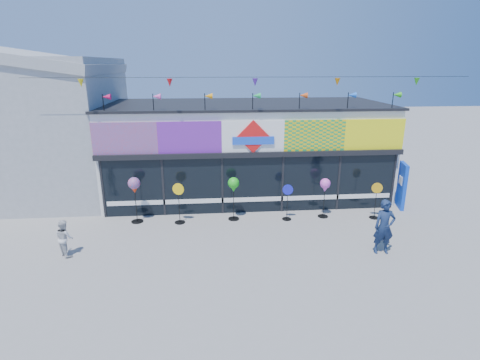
{
  "coord_description": "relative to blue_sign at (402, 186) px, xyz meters",
  "views": [
    {
      "loc": [
        -1.73,
        -10.6,
        5.76
      ],
      "look_at": [
        -0.63,
        2.0,
        1.81
      ],
      "focal_mm": 28.0,
      "sensor_mm": 36.0,
      "label": 1
    }
  ],
  "objects": [
    {
      "name": "ground",
      "position": [
        -6.2,
        -3.4,
        -0.95
      ],
      "size": [
        80.0,
        80.0,
        0.0
      ],
      "primitive_type": "plane",
      "color": "gray",
      "rests_on": "ground"
    },
    {
      "name": "kite_shop",
      "position": [
        -6.2,
        2.54,
        1.1
      ],
      "size": [
        16.0,
        5.7,
        5.31
      ],
      "color": "white",
      "rests_on": "ground"
    },
    {
      "name": "neighbour_building",
      "position": [
        -16.2,
        3.6,
        2.25
      ],
      "size": [
        8.18,
        7.2,
        6.87
      ],
      "color": "#A1A4A6",
      "rests_on": "ground"
    },
    {
      "name": "blue_sign",
      "position": [
        0.0,
        0.0,
        0.0
      ],
      "size": [
        0.35,
        0.95,
        1.89
      ],
      "rotation": [
        0.0,
        0.0,
        -0.23
      ],
      "color": "#0D3EC4",
      "rests_on": "ground"
    },
    {
      "name": "spinner_0",
      "position": [
        -10.68,
        -0.61,
        0.46
      ],
      "size": [
        0.45,
        0.45,
        1.77
      ],
      "color": "black",
      "rests_on": "ground"
    },
    {
      "name": "spinner_1",
      "position": [
        -9.06,
        -0.83,
        -0.12
      ],
      "size": [
        0.43,
        0.4,
        1.56
      ],
      "color": "black",
      "rests_on": "ground"
    },
    {
      "name": "spinner_2",
      "position": [
        -7.01,
        -0.67,
        0.4
      ],
      "size": [
        0.43,
        0.43,
        1.69
      ],
      "color": "black",
      "rests_on": "ground"
    },
    {
      "name": "spinner_3",
      "position": [
        -4.97,
        -0.87,
        -0.21
      ],
      "size": [
        0.39,
        0.36,
        1.41
      ],
      "color": "black",
      "rests_on": "ground"
    },
    {
      "name": "spinner_4",
      "position": [
        -3.49,
        -0.73,
        0.31
      ],
      "size": [
        0.4,
        0.4,
        1.57
      ],
      "color": "black",
      "rests_on": "ground"
    },
    {
      "name": "spinner_5",
      "position": [
        -1.55,
        -1.03,
        -0.19
      ],
      "size": [
        0.4,
        0.37,
        1.43
      ],
      "color": "black",
      "rests_on": "ground"
    },
    {
      "name": "adult_man",
      "position": [
        -2.51,
        -3.75,
        -0.07
      ],
      "size": [
        0.67,
        0.47,
        1.77
      ],
      "primitive_type": "imported",
      "rotation": [
        0.0,
        0.0,
        -0.07
      ],
      "color": "#162545",
      "rests_on": "ground"
    },
    {
      "name": "child",
      "position": [
        -12.44,
        -3.04,
        -0.36
      ],
      "size": [
        0.63,
        0.64,
        1.18
      ],
      "primitive_type": "imported",
      "rotation": [
        0.0,
        0.0,
        2.33
      ],
      "color": "silver",
      "rests_on": "ground"
    }
  ]
}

